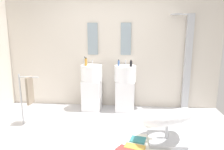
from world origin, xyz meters
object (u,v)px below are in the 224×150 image
at_px(soap_bottle_blue, 119,63).
at_px(soap_bottle_amber, 86,62).
at_px(magazine_red, 125,150).
at_px(soap_bottle_grey, 85,62).
at_px(shower_column, 187,61).
at_px(coffee_mug, 150,139).
at_px(pedestal_sink_left, 92,86).
at_px(soap_bottle_clear, 85,62).
at_px(pedestal_sink_right, 125,87).
at_px(soap_bottle_black, 131,64).
at_px(magazine_ochre, 135,147).
at_px(towel_rack, 28,92).
at_px(magazine_teal, 138,140).
at_px(lounge_chair, 167,121).

bearing_deg(soap_bottle_blue, soap_bottle_amber, -175.83).
bearing_deg(magazine_red, soap_bottle_grey, 152.72).
bearing_deg(shower_column, coffee_mug, -119.79).
distance_m(coffee_mug, soap_bottle_grey, 2.10).
xyz_separation_m(pedestal_sink_left, coffee_mug, (1.16, -1.34, -0.47)).
relative_size(magazine_red, soap_bottle_clear, 1.22).
xyz_separation_m(pedestal_sink_right, soap_bottle_black, (0.12, -0.10, 0.52)).
xyz_separation_m(magazine_ochre, soap_bottle_black, (-0.07, 1.45, 1.02)).
relative_size(pedestal_sink_left, pedestal_sink_right, 1.00).
bearing_deg(coffee_mug, soap_bottle_black, 104.26).
xyz_separation_m(pedestal_sink_right, soap_bottle_grey, (-0.87, -0.02, 0.53)).
height_order(magazine_red, soap_bottle_amber, soap_bottle_amber).
bearing_deg(soap_bottle_blue, towel_rack, -152.58).
bearing_deg(magazine_teal, pedestal_sink_left, 140.33).
distance_m(magazine_teal, soap_bottle_clear, 1.96).
bearing_deg(magazine_teal, coffee_mug, 2.91).
relative_size(soap_bottle_blue, soap_bottle_amber, 0.78).
xyz_separation_m(magazine_ochre, soap_bottle_clear, (-1.04, 1.46, 1.05)).
height_order(soap_bottle_blue, soap_bottle_clear, soap_bottle_clear).
distance_m(pedestal_sink_left, soap_bottle_clear, 0.57).
bearing_deg(soap_bottle_amber, pedestal_sink_right, 6.19).
relative_size(towel_rack, magazine_ochre, 3.17).
height_order(towel_rack, soap_bottle_blue, soap_bottle_blue).
bearing_deg(magazine_red, coffee_mug, 67.84).
xyz_separation_m(magazine_red, soap_bottle_amber, (-0.87, 1.53, 1.04)).
bearing_deg(lounge_chair, towel_rack, 170.02).
height_order(lounge_chair, soap_bottle_amber, soap_bottle_amber).
height_order(coffee_mug, soap_bottle_blue, soap_bottle_blue).
xyz_separation_m(soap_bottle_blue, soap_bottle_clear, (-0.71, -0.04, 0.03)).
relative_size(towel_rack, coffee_mug, 9.64).
bearing_deg(shower_column, magazine_ochre, -122.96).
bearing_deg(magazine_red, soap_bottle_amber, 152.59).
xyz_separation_m(pedestal_sink_left, soap_bottle_amber, (-0.10, -0.09, 0.54)).
height_order(magazine_ochre, soap_bottle_grey, soap_bottle_grey).
height_order(pedestal_sink_left, soap_bottle_clear, soap_bottle_clear).
distance_m(pedestal_sink_right, soap_bottle_blue, 0.54).
bearing_deg(soap_bottle_black, lounge_chair, -64.49).
xyz_separation_m(lounge_chair, towel_rack, (-2.41, 0.42, 0.28)).
relative_size(magazine_red, soap_bottle_blue, 1.72).
xyz_separation_m(pedestal_sink_right, towel_rack, (-1.73, -0.86, 0.10)).
xyz_separation_m(magazine_ochre, soap_bottle_blue, (-0.33, 1.50, 1.02)).
bearing_deg(magazine_ochre, soap_bottle_clear, 140.60).
distance_m(pedestal_sink_left, towel_rack, 1.33).
relative_size(magazine_teal, soap_bottle_clear, 1.24).
distance_m(towel_rack, soap_bottle_blue, 1.84).
bearing_deg(soap_bottle_clear, soap_bottle_black, -1.17).
relative_size(towel_rack, soap_bottle_amber, 5.51).
relative_size(magazine_ochre, soap_bottle_clear, 1.59).
distance_m(magazine_teal, soap_bottle_blue, 1.68).
bearing_deg(towel_rack, shower_column, 18.98).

